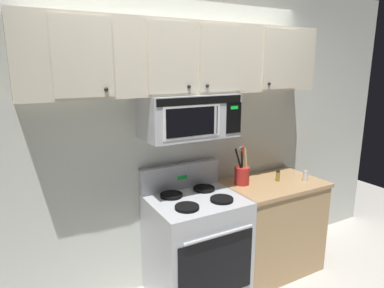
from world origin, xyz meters
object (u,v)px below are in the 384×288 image
object	(u,v)px
over_range_microwave	(189,116)
stove_range	(196,246)
salt_shaker	(305,176)
utensil_crock_red	(242,173)
spice_jar	(278,176)

from	to	relation	value
over_range_microwave	stove_range	bearing A→B (deg)	-89.86
stove_range	salt_shaker	distance (m)	1.23
stove_range	salt_shaker	world-z (taller)	stove_range
utensil_crock_red	salt_shaker	distance (m)	0.62
stove_range	salt_shaker	bearing A→B (deg)	-6.64
over_range_microwave	salt_shaker	size ratio (longest dim) A/B	7.61
utensil_crock_red	spice_jar	xyz separation A→B (m)	(0.35, -0.10, -0.05)
utensil_crock_red	salt_shaker	size ratio (longest dim) A/B	3.70
spice_jar	utensil_crock_red	bearing A→B (deg)	164.11
over_range_microwave	utensil_crock_red	xyz separation A→B (m)	(0.54, -0.02, -0.57)
stove_range	spice_jar	distance (m)	1.02
stove_range	over_range_microwave	distance (m)	1.11
spice_jar	over_range_microwave	bearing A→B (deg)	172.30
over_range_microwave	salt_shaker	bearing A→B (deg)	-12.42
over_range_microwave	utensil_crock_red	size ratio (longest dim) A/B	2.06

